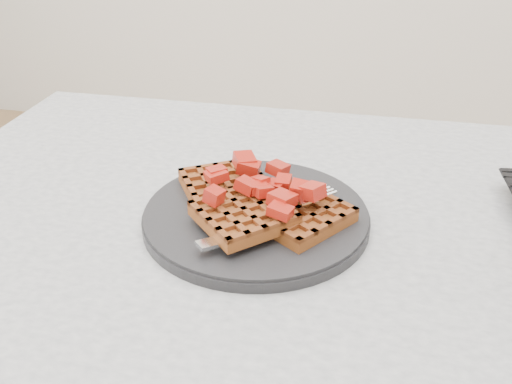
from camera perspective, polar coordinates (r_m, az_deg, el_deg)
table at (r=0.70m, az=11.45°, el=-13.83°), size 1.20×0.80×0.75m
plate at (r=0.66m, az=0.00°, el=-2.42°), size 0.26×0.26×0.02m
waffles at (r=0.65m, az=-0.06°, el=-1.15°), size 0.23×0.20×0.03m
strawberry_pile at (r=0.64m, az=0.00°, el=1.10°), size 0.15×0.15×0.02m
fork at (r=0.62m, az=2.25°, el=-3.05°), size 0.15×0.14×0.02m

